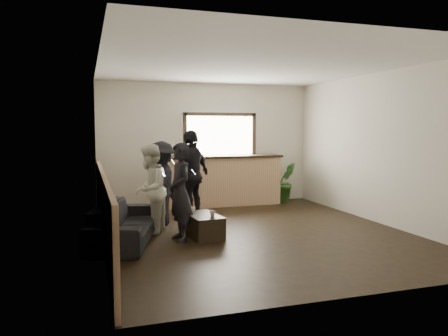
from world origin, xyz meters
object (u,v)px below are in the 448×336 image
object	(u,v)px
coffee_table	(203,226)
bar_counter	(223,177)
person_a	(180,192)
person_b	(150,189)
person_c	(162,183)
cup_b	(212,213)
person_d	(192,175)
sofa	(125,222)
potted_plant	(285,182)
cup_a	(191,210)

from	to	relation	value
coffee_table	bar_counter	bearing A→B (deg)	66.25
bar_counter	person_a	size ratio (longest dim) A/B	1.75
person_b	person_a	bearing A→B (deg)	58.46
bar_counter	person_c	world-z (taller)	bar_counter
cup_b	person_a	distance (m)	0.63
coffee_table	person_d	xyz separation A→B (m)	(0.17, 1.46, 0.68)
sofa	person_c	bearing A→B (deg)	-20.73
person_b	person_d	distance (m)	1.37
bar_counter	person_b	bearing A→B (deg)	-131.45
coffee_table	person_d	bearing A→B (deg)	83.46
coffee_table	cup_b	size ratio (longest dim) A/B	8.52
person_b	person_d	xyz separation A→B (m)	(0.96, 0.98, 0.11)
potted_plant	person_b	bearing A→B (deg)	-148.00
potted_plant	person_d	world-z (taller)	person_d
bar_counter	cup_b	size ratio (longest dim) A/B	27.77
cup_a	cup_b	size ratio (longest dim) A/B	1.30
sofa	person_c	xyz separation A→B (m)	(0.75, 1.01, 0.47)
potted_plant	cup_b	bearing A→B (deg)	-132.67
cup_a	bar_counter	bearing A→B (deg)	61.92
person_c	cup_b	bearing A→B (deg)	44.77
bar_counter	person_a	xyz separation A→B (m)	(-1.61, -2.85, 0.13)
person_b	cup_a	bearing A→B (deg)	91.72
bar_counter	person_a	distance (m)	3.28
coffee_table	person_a	distance (m)	0.72
cup_a	cup_b	distance (m)	0.46
person_a	person_d	bearing A→B (deg)	151.91
bar_counter	sofa	size ratio (longest dim) A/B	1.31
potted_plant	person_a	size ratio (longest dim) A/B	0.62
cup_a	person_a	distance (m)	0.54
cup_a	potted_plant	distance (m)	3.83
sofa	potted_plant	size ratio (longest dim) A/B	2.16
sofa	coffee_table	size ratio (longest dim) A/B	2.48
potted_plant	person_c	distance (m)	3.63
cup_a	person_c	size ratio (longest dim) A/B	0.08
cup_a	person_a	bearing A→B (deg)	-129.56
bar_counter	cup_b	xyz separation A→B (m)	(-1.10, -2.92, -0.23)
cup_a	potted_plant	bearing A→B (deg)	40.63
person_b	person_d	bearing A→B (deg)	160.37
coffee_table	person_c	distance (m)	1.35
coffee_table	cup_b	world-z (taller)	cup_b
bar_counter	potted_plant	size ratio (longest dim) A/B	2.84
sofa	cup_b	world-z (taller)	sofa
cup_a	person_d	bearing A→B (deg)	75.99
cup_b	person_b	world-z (taller)	person_b
sofa	potted_plant	bearing A→B (deg)	-40.91
person_a	person_b	distance (m)	0.70
bar_counter	potted_plant	xyz separation A→B (m)	(1.55, -0.05, -0.17)
cup_a	person_c	bearing A→B (deg)	110.64
coffee_table	person_a	world-z (taller)	person_a
bar_counter	person_b	world-z (taller)	bar_counter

